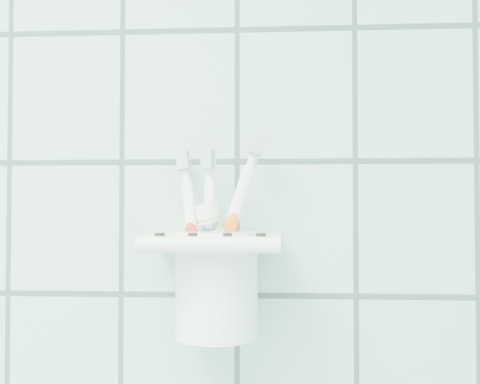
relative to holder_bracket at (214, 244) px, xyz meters
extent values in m
cube|color=white|center=(0.00, 0.04, -0.01)|extent=(0.05, 0.02, 0.04)
cube|color=white|center=(0.00, 0.00, 0.00)|extent=(0.14, 0.10, 0.02)
cylinder|color=white|center=(0.00, -0.05, 0.00)|extent=(0.14, 0.02, 0.02)
cylinder|color=black|center=(-0.05, -0.04, 0.01)|extent=(0.01, 0.01, 0.00)
cylinder|color=black|center=(-0.02, -0.04, 0.01)|extent=(0.01, 0.01, 0.00)
cylinder|color=black|center=(0.02, -0.04, 0.01)|extent=(0.01, 0.01, 0.00)
cylinder|color=black|center=(0.05, -0.04, 0.01)|extent=(0.01, 0.01, 0.00)
cylinder|color=white|center=(0.00, 0.00, -0.04)|extent=(0.09, 0.09, 0.11)
cylinder|color=white|center=(0.00, 0.00, 0.01)|extent=(0.09, 0.09, 0.01)
cylinder|color=black|center=(0.00, 0.00, 0.01)|extent=(0.08, 0.08, 0.00)
cylinder|color=white|center=(-0.01, -0.01, -0.01)|extent=(0.04, 0.05, 0.16)
cylinder|color=white|center=(-0.01, -0.01, 0.08)|extent=(0.01, 0.01, 0.02)
cube|color=silver|center=(-0.01, -0.02, 0.09)|extent=(0.02, 0.01, 0.02)
cube|color=white|center=(-0.01, -0.01, 0.09)|extent=(0.02, 0.01, 0.03)
ellipsoid|color=red|center=(-0.01, -0.02, 0.01)|extent=(0.02, 0.01, 0.03)
cylinder|color=white|center=(-0.01, 0.00, -0.01)|extent=(0.02, 0.02, 0.15)
cylinder|color=white|center=(-0.01, 0.00, 0.07)|extent=(0.01, 0.01, 0.02)
cube|color=silver|center=(-0.01, 0.00, 0.09)|extent=(0.01, 0.01, 0.02)
cube|color=white|center=(-0.01, 0.01, 0.09)|extent=(0.01, 0.01, 0.02)
ellipsoid|color=teal|center=(-0.01, 0.00, 0.01)|extent=(0.01, 0.01, 0.03)
cylinder|color=white|center=(-0.02, 0.00, 0.00)|extent=(0.07, 0.03, 0.17)
cylinder|color=white|center=(-0.02, 0.00, 0.10)|extent=(0.02, 0.01, 0.03)
cube|color=silver|center=(-0.02, -0.01, 0.12)|extent=(0.02, 0.01, 0.03)
cube|color=white|center=(-0.02, 0.00, 0.12)|extent=(0.02, 0.01, 0.03)
ellipsoid|color=orange|center=(-0.02, -0.01, 0.02)|extent=(0.02, 0.01, 0.03)
cube|color=silver|center=(0.02, 0.00, -0.03)|extent=(0.06, 0.03, 0.11)
cube|color=silver|center=(0.02, 0.00, -0.08)|extent=(0.04, 0.02, 0.02)
cone|color=silver|center=(0.02, 0.00, 0.02)|extent=(0.04, 0.04, 0.02)
cylinder|color=white|center=(0.02, 0.00, 0.03)|extent=(0.04, 0.03, 0.03)
camera|label=1|loc=(0.07, -0.62, 0.03)|focal=45.00mm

